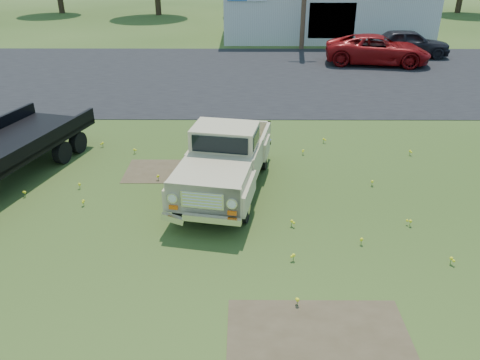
# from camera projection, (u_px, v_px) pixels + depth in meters

# --- Properties ---
(ground) EXTENTS (140.00, 140.00, 0.00)m
(ground) POSITION_uv_depth(u_px,v_px,m) (231.00, 239.00, 10.25)
(ground) COLOR #2B4215
(ground) RESTS_ON ground
(asphalt_lot) EXTENTS (90.00, 14.00, 0.02)m
(asphalt_lot) POSITION_uv_depth(u_px,v_px,m) (238.00, 75.00, 23.71)
(asphalt_lot) COLOR black
(asphalt_lot) RESTS_ON ground
(dirt_patch_a) EXTENTS (3.00, 2.00, 0.01)m
(dirt_patch_a) POSITION_uv_depth(u_px,v_px,m) (320.00, 342.00, 7.56)
(dirt_patch_a) COLOR #4B3E28
(dirt_patch_a) RESTS_ON ground
(dirt_patch_b) EXTENTS (2.20, 1.60, 0.01)m
(dirt_patch_b) POSITION_uv_depth(u_px,v_px,m) (164.00, 171.00, 13.40)
(dirt_patch_b) COLOR #4B3E28
(dirt_patch_b) RESTS_ON ground
(commercial_building) EXTENTS (14.20, 8.20, 4.15)m
(commercial_building) POSITION_uv_depth(u_px,v_px,m) (323.00, 6.00, 33.51)
(commercial_building) COLOR #BBBBB7
(commercial_building) RESTS_ON ground
(vintage_pickup_truck) EXTENTS (2.78, 5.17, 1.78)m
(vintage_pickup_truck) POSITION_uv_depth(u_px,v_px,m) (225.00, 158.00, 12.00)
(vintage_pickup_truck) COLOR #C5B584
(vintage_pickup_truck) RESTS_ON ground
(red_pickup) EXTENTS (5.96, 3.47, 1.56)m
(red_pickup) POSITION_uv_depth(u_px,v_px,m) (377.00, 50.00, 25.62)
(red_pickup) COLOR maroon
(red_pickup) RESTS_ON ground
(dark_sedan) EXTENTS (4.69, 2.02, 1.58)m
(dark_sedan) POSITION_uv_depth(u_px,v_px,m) (408.00, 43.00, 27.40)
(dark_sedan) COLOR black
(dark_sedan) RESTS_ON ground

